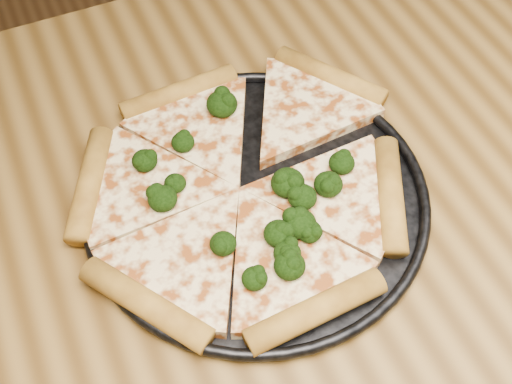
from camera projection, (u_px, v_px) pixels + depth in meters
name	position (u px, v px, depth m)	size (l,w,h in m)	color
dining_table	(320.00, 316.00, 0.68)	(1.20, 0.90, 0.75)	brown
pizza_pan	(256.00, 197.00, 0.65)	(0.33, 0.33, 0.02)	black
pizza	(243.00, 185.00, 0.64)	(0.37, 0.32, 0.03)	#FFE39C
broccoli_florets	(259.00, 195.00, 0.62)	(0.20, 0.23, 0.02)	black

